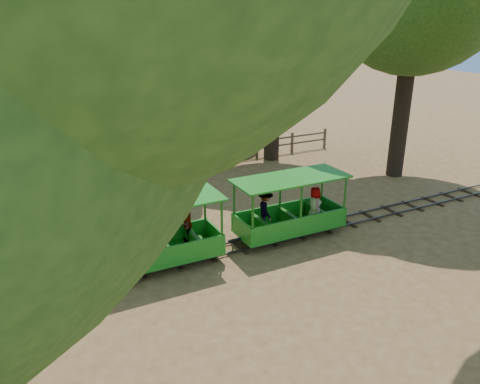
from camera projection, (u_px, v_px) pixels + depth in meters
name	position (u px, v px, depth m)	size (l,w,h in m)	color
ground	(240.00, 248.00, 13.90)	(90.00, 90.00, 0.00)	#976B41
track	(240.00, 246.00, 13.87)	(22.00, 1.00, 0.10)	#3F3D3A
locomotive	(19.00, 235.00, 10.93)	(2.53, 1.19, 2.91)	black
carriage_front	(160.00, 241.00, 12.62)	(3.54, 1.46, 1.84)	#1E7F1B
carriage_rear	(288.00, 213.00, 14.32)	(3.54, 1.44, 1.84)	#1E7F1B
fence	(157.00, 159.00, 20.36)	(18.10, 0.10, 1.00)	brown
shrub_mid_w	(162.00, 140.00, 21.54)	(3.15, 2.43, 2.18)	#2D6B1E
shrub_mid_e	(188.00, 145.00, 22.23)	(1.96, 1.51, 1.36)	#2D6B1E
shrub_east	(232.00, 134.00, 23.14)	(2.68, 2.06, 1.86)	#2D6B1E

